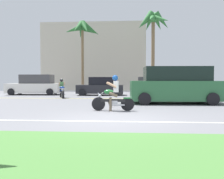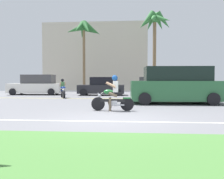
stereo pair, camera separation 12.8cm
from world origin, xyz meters
TOP-DOWN VIEW (x-y plane):
  - ground at (0.00, 3.00)m, footprint 56.00×30.00m
  - grass_median at (0.00, -4.10)m, footprint 56.00×3.80m
  - lane_line_near at (0.00, -0.44)m, footprint 50.40×0.12m
  - lane_line_far at (0.00, 8.22)m, footprint 50.40×0.12m
  - motorcyclist at (-0.11, 2.07)m, footprint 1.77×0.58m
  - suv_nearby at (3.04, 5.34)m, footprint 4.96×2.28m
  - parked_car_0 at (-7.41, 11.94)m, footprint 4.52×2.10m
  - parked_car_1 at (-1.73, 11.69)m, footprint 3.82×1.87m
  - parked_car_2 at (2.70, 12.96)m, footprint 4.05×2.07m
  - palm_tree_0 at (-3.85, 15.01)m, footprint 3.56×3.48m
  - palm_tree_1 at (2.92, 15.80)m, footprint 3.45×3.62m
  - motorcyclist_distant at (-4.18, 8.69)m, footprint 0.76×1.51m
  - building_far at (-3.55, 21.00)m, footprint 12.07×4.00m

SIDE VIEW (x-z plane):
  - ground at x=0.00m, z-range -0.04..0.00m
  - lane_line_near at x=0.00m, z-range 0.00..0.01m
  - lane_line_far at x=0.00m, z-range 0.00..0.01m
  - grass_median at x=0.00m, z-range 0.00..0.06m
  - motorcyclist_distant at x=-4.18m, z-range -0.10..1.25m
  - motorcyclist at x=-0.11m, z-range -0.11..1.37m
  - parked_car_1 at x=-1.73m, z-range -0.05..1.44m
  - parked_car_2 at x=2.70m, z-range -0.05..1.46m
  - parked_car_0 at x=-7.41m, z-range -0.06..1.64m
  - suv_nearby at x=3.04m, z-range -0.03..1.95m
  - building_far at x=-3.55m, z-range 0.00..7.84m
  - palm_tree_0 at x=-3.85m, z-range 2.44..9.38m
  - palm_tree_1 at x=2.92m, z-range 2.70..10.66m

